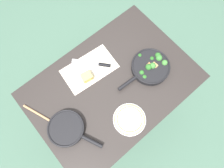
% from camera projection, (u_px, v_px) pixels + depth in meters
% --- Properties ---
extents(ground_plane, '(14.00, 14.00, 0.00)m').
position_uv_depth(ground_plane, '(112.00, 106.00, 2.09)').
color(ground_plane, '#476B56').
extents(dining_table_red, '(1.15, 0.80, 0.73)m').
position_uv_depth(dining_table_red, '(112.00, 89.00, 1.48)').
color(dining_table_red, '#2D2826').
rests_on(dining_table_red, ground_plane).
extents(skillet_broccoli, '(0.42, 0.27, 0.07)m').
position_uv_depth(skillet_broccoli, '(150.00, 67.00, 1.40)').
color(skillet_broccoli, black).
rests_on(skillet_broccoli, dining_table_red).
extents(skillet_eggs, '(0.24, 0.36, 0.05)m').
position_uv_depth(skillet_eggs, '(67.00, 129.00, 1.28)').
color(skillet_eggs, black).
rests_on(skillet_eggs, dining_table_red).
extents(wooden_spoon, '(0.15, 0.33, 0.02)m').
position_uv_depth(wooden_spoon, '(51.00, 121.00, 1.31)').
color(wooden_spoon, tan).
rests_on(wooden_spoon, dining_table_red).
extents(parchment_sheet, '(0.40, 0.26, 0.00)m').
position_uv_depth(parchment_sheet, '(89.00, 69.00, 1.43)').
color(parchment_sheet, silver).
rests_on(parchment_sheet, dining_table_red).
extents(grater_knife, '(0.20, 0.23, 0.02)m').
position_uv_depth(grater_knife, '(97.00, 64.00, 1.43)').
color(grater_knife, silver).
rests_on(grater_knife, dining_table_red).
extents(cheese_block, '(0.08, 0.07, 0.05)m').
position_uv_depth(cheese_block, '(87.00, 77.00, 1.38)').
color(cheese_block, '#E0C15B').
rests_on(cheese_block, dining_table_red).
extents(dinner_plate_stack, '(0.22, 0.22, 0.03)m').
position_uv_depth(dinner_plate_stack, '(130.00, 119.00, 1.30)').
color(dinner_plate_stack, white).
rests_on(dinner_plate_stack, dining_table_red).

